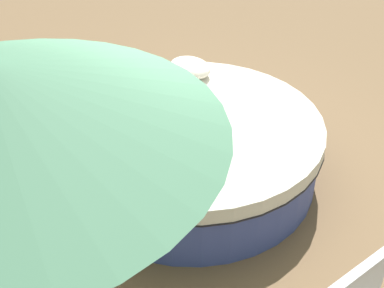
% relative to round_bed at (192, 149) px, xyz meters
% --- Properties ---
extents(ground_plane, '(16.00, 16.00, 0.00)m').
position_rel_round_bed_xyz_m(ground_plane, '(0.00, 0.00, -0.34)').
color(ground_plane, brown).
extents(round_bed, '(2.50, 2.50, 0.65)m').
position_rel_round_bed_xyz_m(round_bed, '(0.00, 0.00, 0.00)').
color(round_bed, '#38478C').
rests_on(round_bed, ground_plane).
extents(throw_pillow_0, '(0.48, 0.38, 0.18)m').
position_rel_round_bed_xyz_m(throw_pillow_0, '(0.62, -0.67, 0.41)').
color(throw_pillow_0, silver).
rests_on(throw_pillow_0, round_bed).
extents(throw_pillow_1, '(0.55, 0.35, 0.19)m').
position_rel_round_bed_xyz_m(throw_pillow_1, '(0.81, -0.34, 0.42)').
color(throw_pillow_1, beige).
rests_on(throw_pillow_1, round_bed).
extents(throw_pillow_2, '(0.50, 0.33, 0.22)m').
position_rel_round_bed_xyz_m(throw_pillow_2, '(0.91, 0.02, 0.43)').
color(throw_pillow_2, beige).
rests_on(throw_pillow_2, round_bed).
extents(throw_pillow_3, '(0.46, 0.31, 0.21)m').
position_rel_round_bed_xyz_m(throw_pillow_3, '(0.76, 0.37, 0.42)').
color(throw_pillow_3, beige).
rests_on(throw_pillow_3, round_bed).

